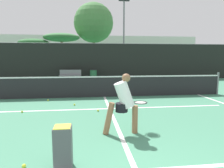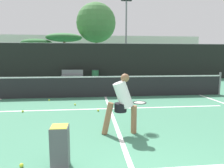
# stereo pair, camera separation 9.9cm
# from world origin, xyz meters

# --- Properties ---
(court_service_line) EXTENTS (8.25, 0.10, 0.01)m
(court_service_line) POSITION_xyz_m (0.00, 5.11, 0.00)
(court_service_line) COLOR white
(court_service_line) RESTS_ON ground
(court_center_mark) EXTENTS (0.10, 6.01, 0.01)m
(court_center_mark) POSITION_xyz_m (0.00, 4.22, 0.00)
(court_center_mark) COLOR white
(court_center_mark) RESTS_ON ground
(net) EXTENTS (11.09, 0.09, 1.07)m
(net) POSITION_xyz_m (0.00, 7.23, 0.51)
(net) COLOR slate
(net) RESTS_ON ground
(fence_back) EXTENTS (24.00, 0.06, 2.88)m
(fence_back) POSITION_xyz_m (0.00, 14.22, 1.43)
(fence_back) COLOR black
(fence_back) RESTS_ON ground
(player_practicing) EXTENTS (1.12, 0.56, 1.42)m
(player_practicing) POSITION_xyz_m (0.09, 2.81, 0.76)
(player_practicing) COLOR #8C6042
(player_practicing) RESTS_ON ground
(tennis_ball_scattered_0) EXTENTS (0.07, 0.07, 0.07)m
(tennis_ball_scattered_0) POSITION_xyz_m (-2.37, 6.63, 0.03)
(tennis_ball_scattered_0) COLOR #D1E033
(tennis_ball_scattered_0) RESTS_ON ground
(tennis_ball_scattered_1) EXTENTS (0.07, 0.07, 0.07)m
(tennis_ball_scattered_1) POSITION_xyz_m (-1.25, 5.74, 0.03)
(tennis_ball_scattered_1) COLOR #D1E033
(tennis_ball_scattered_1) RESTS_ON ground
(tennis_ball_scattered_5) EXTENTS (0.07, 0.07, 0.07)m
(tennis_ball_scattered_5) POSITION_xyz_m (-1.78, 1.53, 0.03)
(tennis_ball_scattered_5) COLOR #D1E033
(tennis_ball_scattered_5) RESTS_ON ground
(tennis_ball_scattered_6) EXTENTS (0.07, 0.07, 0.07)m
(tennis_ball_scattered_6) POSITION_xyz_m (-0.42, 4.80, 0.03)
(tennis_ball_scattered_6) COLOR #D1E033
(tennis_ball_scattered_6) RESTS_ON ground
(tennis_ball_scattered_8) EXTENTS (0.07, 0.07, 0.07)m
(tennis_ball_scattered_8) POSITION_xyz_m (-2.88, 4.95, 0.03)
(tennis_ball_scattered_8) COLOR #D1E033
(tennis_ball_scattered_8) RESTS_ON ground
(tennis_ball_scattered_9) EXTENTS (0.07, 0.07, 0.07)m
(tennis_ball_scattered_9) POSITION_xyz_m (0.76, 5.58, 0.03)
(tennis_ball_scattered_9) COLOR #D1E033
(tennis_ball_scattered_9) RESTS_ON ground
(ball_hopper) EXTENTS (0.28, 0.28, 0.71)m
(ball_hopper) POSITION_xyz_m (-1.14, 1.43, 0.37)
(ball_hopper) COLOR #4C4C51
(ball_hopper) RESTS_ON ground
(courtside_bench) EXTENTS (1.63, 0.52, 0.86)m
(courtside_bench) POSITION_xyz_m (-2.04, 13.42, 0.47)
(courtside_bench) COLOR slate
(courtside_bench) RESTS_ON ground
(trash_bin) EXTENTS (0.55, 0.55, 0.86)m
(trash_bin) POSITION_xyz_m (-0.32, 13.63, 0.43)
(trash_bin) COLOR #28603D
(trash_bin) RESTS_ON ground
(parked_car) EXTENTS (1.65, 4.00, 1.48)m
(parked_car) POSITION_xyz_m (3.23, 17.01, 0.62)
(parked_car) COLOR black
(parked_car) RESTS_ON ground
(floodlight_mast) EXTENTS (1.10, 0.24, 7.81)m
(floodlight_mast) POSITION_xyz_m (3.03, 19.20, 5.03)
(floodlight_mast) COLOR slate
(floodlight_mast) RESTS_ON ground
(tree_west) EXTENTS (4.58, 4.58, 8.06)m
(tree_west) POSITION_xyz_m (0.02, 22.39, 5.76)
(tree_west) COLOR brown
(tree_west) RESTS_ON ground
(tree_mid) EXTENTS (3.97, 3.97, 4.41)m
(tree_mid) POSITION_xyz_m (-3.57, 21.40, 3.92)
(tree_mid) COLOR brown
(tree_mid) RESTS_ON ground
(tree_east) EXTENTS (3.30, 3.30, 3.80)m
(tree_east) POSITION_xyz_m (-6.54, 21.38, 3.31)
(tree_east) COLOR brown
(tree_east) RESTS_ON ground
(building_far) EXTENTS (36.00, 2.40, 5.35)m
(building_far) POSITION_xyz_m (0.00, 33.05, 2.67)
(building_far) COLOR beige
(building_far) RESTS_ON ground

